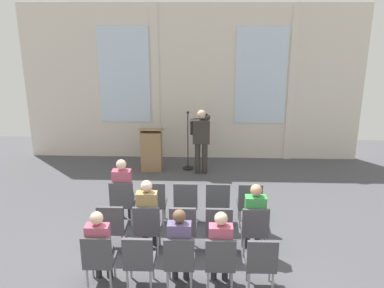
# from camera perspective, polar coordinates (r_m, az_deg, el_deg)

# --- Properties ---
(ground_plane) EXTENTS (14.29, 14.29, 0.00)m
(ground_plane) POSITION_cam_1_polar(r_m,az_deg,el_deg) (7.68, -1.38, -16.17)
(ground_plane) COLOR #4C4C51
(rear_partition) EXTENTS (9.02, 0.14, 4.16)m
(rear_partition) POSITION_cam_1_polar(r_m,az_deg,el_deg) (11.99, 0.18, 7.78)
(rear_partition) COLOR silver
(rear_partition) RESTS_ON ground
(speaker) EXTENTS (0.51, 0.69, 1.66)m
(speaker) POSITION_cam_1_polar(r_m,az_deg,el_deg) (11.15, 1.18, 0.91)
(speaker) COLOR #332D28
(speaker) RESTS_ON ground
(mic_stand) EXTENTS (0.28, 0.28, 1.55)m
(mic_stand) POSITION_cam_1_polar(r_m,az_deg,el_deg) (11.61, -0.52, -1.62)
(mic_stand) COLOR black
(mic_stand) RESTS_ON ground
(lectern) EXTENTS (0.60, 0.48, 1.16)m
(lectern) POSITION_cam_1_polar(r_m,az_deg,el_deg) (11.53, -5.18, -0.72)
(lectern) COLOR #93724C
(lectern) RESTS_ON ground
(chair_r0_c0) EXTENTS (0.46, 0.44, 0.94)m
(chair_r0_c0) POSITION_cam_1_polar(r_m,az_deg,el_deg) (8.95, -8.84, -7.01)
(chair_r0_c0) COLOR #99999E
(chair_r0_c0) RESTS_ON ground
(audience_r0_c0) EXTENTS (0.36, 0.39, 1.35)m
(audience_r0_c0) POSITION_cam_1_polar(r_m,az_deg,el_deg) (8.93, -8.82, -5.54)
(audience_r0_c0) COLOR #2D2D33
(audience_r0_c0) RESTS_ON ground
(chair_r0_c1) EXTENTS (0.46, 0.44, 0.94)m
(chair_r0_c1) POSITION_cam_1_polar(r_m,az_deg,el_deg) (8.85, -4.85, -7.12)
(chair_r0_c1) COLOR #99999E
(chair_r0_c1) RESTS_ON ground
(chair_r0_c2) EXTENTS (0.46, 0.44, 0.94)m
(chair_r0_c2) POSITION_cam_1_polar(r_m,az_deg,el_deg) (8.80, -0.80, -7.21)
(chair_r0_c2) COLOR #99999E
(chair_r0_c2) RESTS_ON ground
(chair_r0_c3) EXTENTS (0.46, 0.44, 0.94)m
(chair_r0_c3) POSITION_cam_1_polar(r_m,az_deg,el_deg) (8.80, 3.28, -7.26)
(chair_r0_c3) COLOR #99999E
(chair_r0_c3) RESTS_ON ground
(chair_r0_c4) EXTENTS (0.46, 0.44, 0.94)m
(chair_r0_c4) POSITION_cam_1_polar(r_m,az_deg,el_deg) (8.84, 7.35, -7.27)
(chair_r0_c4) COLOR #99999E
(chair_r0_c4) RESTS_ON ground
(chair_r1_c0) EXTENTS (0.46, 0.44, 0.94)m
(chair_r1_c0) POSITION_cam_1_polar(r_m,az_deg,el_deg) (8.07, -10.15, -10.13)
(chair_r1_c0) COLOR #99999E
(chair_r1_c0) RESTS_ON ground
(chair_r1_c1) EXTENTS (0.46, 0.44, 0.94)m
(chair_r1_c1) POSITION_cam_1_polar(r_m,az_deg,el_deg) (7.97, -5.70, -10.31)
(chair_r1_c1) COLOR #99999E
(chair_r1_c1) RESTS_ON ground
(audience_r1_c1) EXTENTS (0.36, 0.39, 1.37)m
(audience_r1_c1) POSITION_cam_1_polar(r_m,az_deg,el_deg) (7.93, -5.67, -8.63)
(audience_r1_c1) COLOR #2D2D33
(audience_r1_c1) RESTS_ON ground
(chair_r1_c2) EXTENTS (0.46, 0.44, 0.94)m
(chair_r1_c2) POSITION_cam_1_polar(r_m,az_deg,el_deg) (7.91, -1.15, -10.43)
(chair_r1_c2) COLOR #99999E
(chair_r1_c2) RESTS_ON ground
(chair_r1_c3) EXTENTS (0.46, 0.44, 0.94)m
(chair_r1_c3) POSITION_cam_1_polar(r_m,az_deg,el_deg) (7.91, 3.43, -10.49)
(chair_r1_c3) COLOR #99999E
(chair_r1_c3) RESTS_ON ground
(chair_r1_c4) EXTENTS (0.46, 0.44, 0.94)m
(chair_r1_c4) POSITION_cam_1_polar(r_m,az_deg,el_deg) (7.95, 7.99, -10.49)
(chair_r1_c4) COLOR #99999E
(chair_r1_c4) RESTS_ON ground
(audience_r1_c4) EXTENTS (0.36, 0.39, 1.32)m
(audience_r1_c4) POSITION_cam_1_polar(r_m,az_deg,el_deg) (7.92, 8.00, -8.94)
(audience_r1_c4) COLOR #2D2D33
(audience_r1_c4) RESTS_ON ground
(chair_r2_c0) EXTENTS (0.46, 0.44, 0.94)m
(chair_r2_c0) POSITION_cam_1_polar(r_m,az_deg,el_deg) (7.23, -11.80, -13.99)
(chair_r2_c0) COLOR #99999E
(chair_r2_c0) RESTS_ON ground
(audience_r2_c0) EXTENTS (0.36, 0.39, 1.29)m
(audience_r2_c0) POSITION_cam_1_polar(r_m,az_deg,el_deg) (7.20, -11.74, -12.41)
(audience_r2_c0) COLOR #2D2D33
(audience_r2_c0) RESTS_ON ground
(chair_r2_c1) EXTENTS (0.46, 0.44, 0.94)m
(chair_r2_c1) POSITION_cam_1_polar(r_m,az_deg,el_deg) (7.11, -6.77, -14.28)
(chair_r2_c1) COLOR #99999E
(chair_r2_c1) RESTS_ON ground
(chair_r2_c2) EXTENTS (0.46, 0.44, 0.94)m
(chair_r2_c2) POSITION_cam_1_polar(r_m,az_deg,el_deg) (7.05, -1.61, -14.46)
(chair_r2_c2) COLOR #99999E
(chair_r2_c2) RESTS_ON ground
(audience_r2_c2) EXTENTS (0.36, 0.39, 1.35)m
(audience_r2_c2) POSITION_cam_1_polar(r_m,az_deg,el_deg) (7.00, -1.58, -12.66)
(audience_r2_c2) COLOR #2D2D33
(audience_r2_c2) RESTS_ON ground
(chair_r2_c3) EXTENTS (0.46, 0.44, 0.94)m
(chair_r2_c3) POSITION_cam_1_polar(r_m,az_deg,el_deg) (7.04, 3.62, -14.54)
(chair_r2_c3) COLOR #99999E
(chair_r2_c3) RESTS_ON ground
(audience_r2_c3) EXTENTS (0.36, 0.39, 1.32)m
(audience_r2_c3) POSITION_cam_1_polar(r_m,az_deg,el_deg) (7.01, 3.63, -12.83)
(audience_r2_c3) COLOR #2D2D33
(audience_r2_c3) RESTS_ON ground
(chair_r2_c4) EXTENTS (0.46, 0.44, 0.94)m
(chair_r2_c4) POSITION_cam_1_polar(r_m,az_deg,el_deg) (7.09, 8.81, -14.49)
(chair_r2_c4) COLOR #99999E
(chair_r2_c4) RESTS_ON ground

